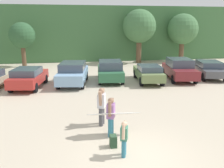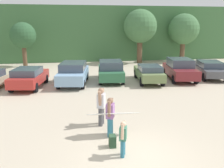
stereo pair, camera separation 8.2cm
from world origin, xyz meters
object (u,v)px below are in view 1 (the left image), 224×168
parked_car_maroon (179,69)px  person_child (124,137)px  surfboard_white (114,114)px  person_companion (102,104)px  backpack_dropped (113,141)px  person_adult (111,114)px  parked_car_dark_gray (209,69)px  parked_car_forest_green (110,70)px  parked_car_red (28,77)px  parked_car_olive_green (148,73)px  parked_car_sky_blue (73,73)px

parked_car_maroon → person_child: 13.41m
person_child → surfboard_white: person_child is taller
person_companion → backpack_dropped: size_ratio=3.83×
person_adult → person_child: size_ratio=1.27×
person_child → parked_car_dark_gray: bearing=-110.6°
parked_car_forest_green → backpack_dropped: size_ratio=9.97×
parked_car_red → parked_car_forest_green: 6.24m
person_child → backpack_dropped: 0.90m
backpack_dropped → parked_car_dark_gray: bearing=46.6°
parked_car_olive_green → parked_car_dark_gray: bearing=-76.1°
parked_car_dark_gray → person_adult: bearing=148.0°
parked_car_olive_green → parked_car_maroon: (2.79, 0.44, 0.14)m
parked_car_forest_green → parked_car_olive_green: bearing=-100.5°
parked_car_maroon → parked_car_dark_gray: bearing=-75.3°
parked_car_maroon → surfboard_white: size_ratio=2.15×
parked_car_sky_blue → person_adult: bearing=-163.2°
parked_car_dark_gray → person_companion: (-10.44, -8.73, 0.21)m
backpack_dropped → person_companion: bearing=93.6°
parked_car_red → parked_car_sky_blue: size_ratio=0.91×
parked_car_red → parked_car_forest_green: bearing=-69.8°
person_companion → surfboard_white: 1.24m
parked_car_dark_gray → surfboard_white: 14.16m
parked_car_red → parked_car_sky_blue: (3.16, 0.62, 0.09)m
person_adult → surfboard_white: bearing=-158.6°
parked_car_sky_blue → person_companion: (1.07, -8.31, 0.11)m
parked_car_red → parked_car_forest_green: parked_car_forest_green is taller
parked_car_red → parked_car_forest_green: (6.12, 1.20, 0.07)m
parked_car_maroon → person_companion: person_companion is taller
parked_car_maroon → surfboard_white: parked_car_maroon is taller
surfboard_white → person_child: bearing=94.7°
person_adult → person_child: 1.72m
backpack_dropped → parked_car_olive_green: bearing=65.5°
parked_car_maroon → parked_car_forest_green: bearing=94.2°
parked_car_olive_green → person_companion: 9.32m
surfboard_white → parked_car_forest_green: bearing=-95.5°
parked_car_dark_gray → parked_car_olive_green: bearing=111.3°
parked_car_sky_blue → parked_car_maroon: (8.64, 0.12, 0.02)m
surfboard_white → backpack_dropped: size_ratio=5.03×
parked_car_maroon → parked_car_dark_gray: parked_car_maroon is taller
parked_car_red → parked_car_olive_green: (9.02, 0.31, -0.03)m
surfboard_white → person_companion: bearing=-70.8°
person_adult → surfboard_white: person_adult is taller
parked_car_red → parked_car_maroon: size_ratio=0.92×
parked_car_sky_blue → backpack_dropped: 10.57m
person_companion → backpack_dropped: 2.30m
parked_car_red → backpack_dropped: parked_car_red is taller
parked_car_red → person_companion: person_companion is taller
parked_car_maroon → person_companion: (-7.57, -8.43, 0.09)m
parked_car_olive_green → person_adult: bearing=160.0°
parked_car_olive_green → surfboard_white: parked_car_olive_green is taller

